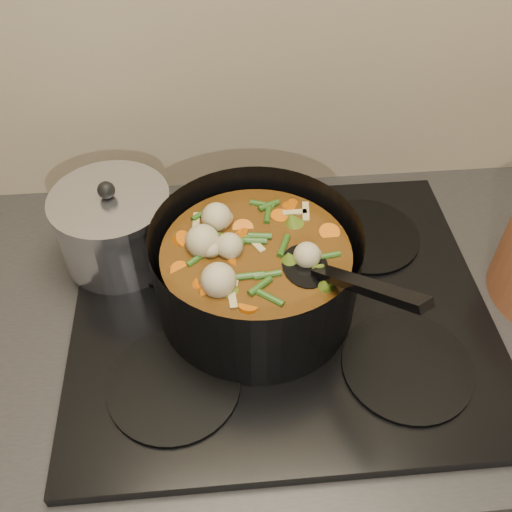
{
  "coord_description": "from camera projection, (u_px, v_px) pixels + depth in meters",
  "views": [
    {
      "loc": [
        -0.09,
        1.39,
        1.61
      ],
      "look_at": [
        -0.04,
        1.93,
        1.03
      ],
      "focal_mm": 40.0,
      "sensor_mm": 36.0,
      "label": 1
    }
  ],
  "objects": [
    {
      "name": "saucepan",
      "position": [
        115.0,
        227.0,
        0.89
      ],
      "size": [
        0.18,
        0.18,
        0.15
      ],
      "rotation": [
        0.0,
        0.0,
        0.25
      ],
      "color": "silver",
      "rests_on": "stovetop"
    },
    {
      "name": "stovetop",
      "position": [
        280.0,
        306.0,
        0.87
      ],
      "size": [
        0.62,
        0.54,
        0.03
      ],
      "color": "black",
      "rests_on": "counter"
    },
    {
      "name": "stockpot",
      "position": [
        256.0,
        272.0,
        0.82
      ],
      "size": [
        0.37,
        0.38,
        0.22
      ],
      "rotation": [
        0.0,
        0.0,
        0.33
      ],
      "color": "black",
      "rests_on": "stovetop"
    },
    {
      "name": "counter",
      "position": [
        274.0,
        443.0,
        1.21
      ],
      "size": [
        2.64,
        0.64,
        0.91
      ],
      "color": "brown",
      "rests_on": "ground"
    }
  ]
}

